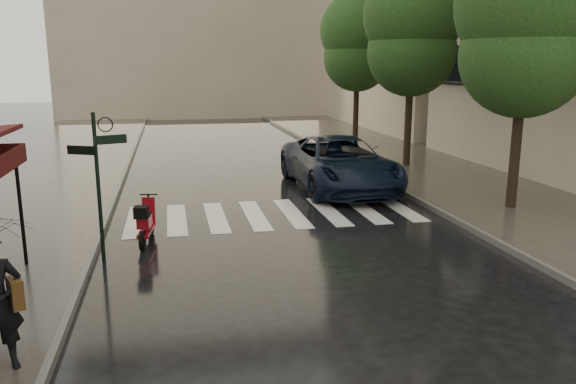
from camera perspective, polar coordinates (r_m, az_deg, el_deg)
name	(u,v)px	position (r m, az deg, el deg)	size (l,w,h in m)	color
ground	(161,316)	(9.60, -12.77, -12.22)	(120.00, 120.00, 0.00)	black
sidewalk_near	(33,181)	(21.63, -24.46, 1.05)	(6.00, 60.00, 0.12)	#38332D
sidewalk_far	(423,166)	(23.33, 13.59, 2.61)	(5.50, 60.00, 0.12)	#38332D
curb_near	(123,177)	(21.17, -16.39, 1.48)	(0.12, 60.00, 0.16)	#595651
curb_far	(357,168)	(22.28, 7.07, 2.44)	(0.12, 60.00, 0.16)	#595651
crosswalk	(273,214)	(15.49, -1.49, -2.24)	(7.85, 3.20, 0.01)	silver
signpost	(98,175)	(12.02, -18.75, 1.64)	(1.17, 0.29, 3.10)	black
tree_near	(528,14)	(16.65, 23.17, 16.27)	(3.80, 3.80, 7.99)	black
tree_mid	(413,23)	(22.74, 12.56, 16.41)	(3.80, 3.80, 8.34)	black
tree_far	(358,36)	(29.32, 7.11, 15.43)	(3.80, 3.80, 8.16)	black
scooter	(146,223)	(13.28, -14.25, -3.06)	(0.51, 1.57, 1.03)	black
parked_car	(339,163)	(18.65, 5.21, 2.94)	(2.84, 6.17, 1.71)	black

